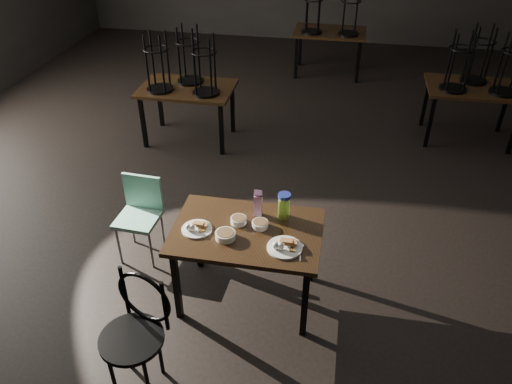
% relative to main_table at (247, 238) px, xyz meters
% --- Properties ---
extents(main_table, '(1.20, 0.80, 0.75)m').
position_rel_main_table_xyz_m(main_table, '(0.00, 0.00, 0.00)').
color(main_table, black).
rests_on(main_table, ground).
extents(plate_left, '(0.24, 0.24, 0.08)m').
position_rel_main_table_xyz_m(plate_left, '(-0.40, -0.07, 0.10)').
color(plate_left, white).
rests_on(plate_left, main_table).
extents(plate_right, '(0.27, 0.27, 0.09)m').
position_rel_main_table_xyz_m(plate_right, '(0.32, -0.17, 0.10)').
color(plate_right, white).
rests_on(plate_right, main_table).
extents(bowl_near, '(0.13, 0.13, 0.05)m').
position_rel_main_table_xyz_m(bowl_near, '(-0.08, 0.08, 0.11)').
color(bowl_near, white).
rests_on(bowl_near, main_table).
extents(bowl_far, '(0.13, 0.13, 0.05)m').
position_rel_main_table_xyz_m(bowl_far, '(0.10, 0.06, 0.11)').
color(bowl_far, white).
rests_on(bowl_far, main_table).
extents(bowl_big, '(0.16, 0.16, 0.05)m').
position_rel_main_table_xyz_m(bowl_big, '(-0.15, -0.13, 0.11)').
color(bowl_big, white).
rests_on(bowl_big, main_table).
extents(juice_carton, '(0.06, 0.06, 0.25)m').
position_rel_main_table_xyz_m(juice_carton, '(0.05, 0.21, 0.20)').
color(juice_carton, '#861864').
rests_on(juice_carton, main_table).
extents(water_bottle, '(0.11, 0.11, 0.23)m').
position_rel_main_table_xyz_m(water_bottle, '(0.27, 0.22, 0.20)').
color(water_bottle, '#A5EB45').
rests_on(water_bottle, main_table).
extents(spoon, '(0.05, 0.21, 0.01)m').
position_rel_main_table_xyz_m(spoon, '(0.45, -0.13, 0.08)').
color(spoon, silver).
rests_on(spoon, main_table).
extents(bentwood_chair, '(0.49, 0.48, 0.94)m').
position_rel_main_table_xyz_m(bentwood_chair, '(-0.59, -0.93, -0.11)').
color(bentwood_chair, black).
rests_on(bentwood_chair, ground).
extents(school_chair, '(0.40, 0.40, 0.81)m').
position_rel_main_table_xyz_m(school_chair, '(-1.10, 0.43, -0.18)').
color(school_chair, '#75B69C').
rests_on(school_chair, ground).
extents(bg_table_left, '(1.20, 0.80, 1.48)m').
position_rel_main_table_xyz_m(bg_table_left, '(-1.34, 2.71, 0.11)').
color(bg_table_left, black).
rests_on(bg_table_left, ground).
extents(bg_table_right, '(1.20, 0.80, 1.48)m').
position_rel_main_table_xyz_m(bg_table_right, '(2.31, 3.40, 0.11)').
color(bg_table_right, black).
rests_on(bg_table_right, ground).
extents(bg_table_far, '(1.20, 0.80, 1.48)m').
position_rel_main_table_xyz_m(bg_table_far, '(0.33, 5.47, 0.08)').
color(bg_table_far, black).
rests_on(bg_table_far, ground).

